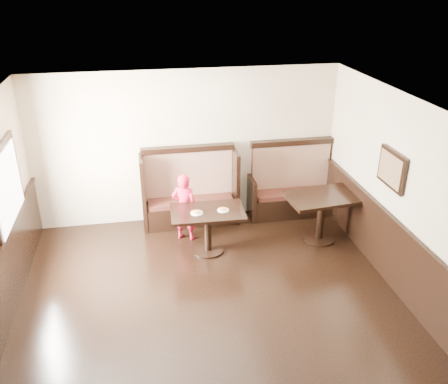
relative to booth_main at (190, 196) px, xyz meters
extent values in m
plane|color=black|center=(0.00, -3.30, -0.53)|extent=(7.00, 7.00, 0.00)
plane|color=#C9B692|center=(0.00, 0.20, 0.87)|extent=(5.50, 0.00, 5.50)
plane|color=#C9B692|center=(2.75, -3.30, 0.87)|extent=(0.00, 7.00, 7.00)
plane|color=white|center=(0.00, -3.30, 2.27)|extent=(7.00, 7.00, 0.00)
cube|color=black|center=(2.72, -3.30, -0.03)|extent=(0.05, 6.90, 1.00)
cube|color=black|center=(-2.71, -1.40, 1.02)|extent=(0.05, 1.50, 1.20)
cube|color=white|center=(-2.69, -1.40, 1.02)|extent=(0.01, 1.30, 1.00)
cube|color=black|center=(2.71, -2.10, 1.17)|extent=(0.04, 0.70, 0.55)
cube|color=olive|center=(2.69, -2.10, 1.17)|extent=(0.01, 0.60, 0.45)
cube|color=black|center=(0.00, -0.08, -0.32)|extent=(1.60, 0.50, 0.42)
cube|color=#3D1A13|center=(0.00, -0.08, -0.07)|extent=(1.54, 0.46, 0.09)
cube|color=#450D18|center=(0.00, 0.13, 0.37)|extent=(1.60, 0.12, 0.92)
cube|color=black|center=(0.00, 0.13, 0.87)|extent=(1.68, 0.16, 0.10)
cube|color=black|center=(-0.84, 0.02, 0.15)|extent=(0.07, 0.72, 1.36)
cube|color=black|center=(0.84, 0.02, 0.15)|extent=(0.07, 0.72, 1.36)
cube|color=black|center=(1.95, -0.08, -0.32)|extent=(1.50, 0.50, 0.42)
cube|color=#3D1A13|center=(1.95, -0.08, -0.07)|extent=(1.44, 0.46, 0.09)
cube|color=#450D18|center=(1.95, 0.13, 0.37)|extent=(1.50, 0.12, 0.92)
cube|color=black|center=(1.95, 0.13, 0.87)|extent=(1.58, 0.16, 0.10)
cube|color=black|center=(1.16, 0.02, -0.13)|extent=(0.07, 0.72, 0.80)
cube|color=black|center=(2.74, 0.02, -0.13)|extent=(0.07, 0.72, 0.80)
cube|color=black|center=(0.16, -1.10, 0.21)|extent=(1.22, 0.79, 0.05)
cylinder|color=black|center=(0.16, -1.10, -0.17)|extent=(0.12, 0.12, 0.70)
cylinder|color=black|center=(0.16, -1.10, -0.51)|extent=(0.52, 0.52, 0.03)
cube|color=black|center=(2.14, -1.07, 0.29)|extent=(1.29, 0.91, 0.05)
cylinder|color=black|center=(2.14, -1.07, -0.13)|extent=(0.13, 0.13, 0.77)
cylinder|color=black|center=(2.14, -1.07, -0.51)|extent=(0.57, 0.57, 0.03)
imported|color=red|center=(-0.16, -0.61, 0.08)|extent=(0.52, 0.44, 1.22)
cylinder|color=white|center=(-0.02, -1.15, 0.24)|extent=(0.20, 0.20, 0.01)
cylinder|color=tan|center=(-0.02, -1.15, 0.25)|extent=(0.12, 0.12, 0.02)
cylinder|color=#EABA54|center=(-0.02, -1.15, 0.27)|extent=(0.11, 0.11, 0.01)
cylinder|color=white|center=(0.41, -1.13, 0.24)|extent=(0.19, 0.19, 0.01)
cylinder|color=tan|center=(0.41, -1.13, 0.25)|extent=(0.12, 0.12, 0.02)
cylinder|color=#EABA54|center=(0.41, -1.13, 0.27)|extent=(0.10, 0.10, 0.01)
camera|label=1|loc=(-0.82, -7.86, 3.77)|focal=38.00mm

